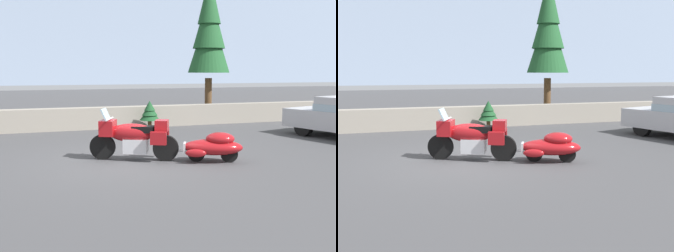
# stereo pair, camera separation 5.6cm
# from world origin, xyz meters

# --- Properties ---
(ground_plane) EXTENTS (80.00, 80.00, 0.00)m
(ground_plane) POSITION_xyz_m (0.00, 0.00, 0.00)
(ground_plane) COLOR #424244
(stone_guard_wall) EXTENTS (24.00, 0.61, 0.85)m
(stone_guard_wall) POSITION_xyz_m (-0.31, 6.01, 0.42)
(stone_guard_wall) COLOR gray
(stone_guard_wall) RESTS_ON ground
(distant_ridgeline) EXTENTS (240.00, 80.00, 16.00)m
(distant_ridgeline) POSITION_xyz_m (0.00, 95.99, 8.00)
(distant_ridgeline) COLOR #8C9EB7
(distant_ridgeline) RESTS_ON ground
(touring_motorcycle) EXTENTS (2.16, 1.30, 1.33)m
(touring_motorcycle) POSITION_xyz_m (0.16, 0.04, 0.62)
(touring_motorcycle) COLOR black
(touring_motorcycle) RESTS_ON ground
(car_shaped_trailer) EXTENTS (2.15, 1.25, 0.76)m
(car_shaped_trailer) POSITION_xyz_m (2.01, -0.80, 0.41)
(car_shaped_trailer) COLOR black
(car_shaped_trailer) RESTS_ON ground
(pine_tree_tall) EXTENTS (1.94, 1.94, 6.72)m
(pine_tree_tall) POSITION_xyz_m (5.59, 7.60, 4.21)
(pine_tree_tall) COLOR brown
(pine_tree_tall) RESTS_ON ground
(pine_sapling_near) EXTENTS (0.79, 0.79, 1.13)m
(pine_sapling_near) POSITION_xyz_m (2.05, 5.23, 0.70)
(pine_sapling_near) COLOR brown
(pine_sapling_near) RESTS_ON ground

